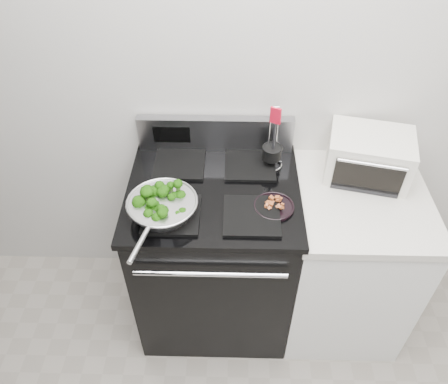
{
  "coord_description": "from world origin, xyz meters",
  "views": [
    {
      "loc": [
        -0.22,
        -0.04,
        2.29
      ],
      "look_at": [
        -0.25,
        1.36,
        0.98
      ],
      "focal_mm": 35.0,
      "sensor_mm": 36.0,
      "label": 1
    }
  ],
  "objects_px": {
    "bacon_plate": "(274,205)",
    "utensil_holder": "(272,155)",
    "toaster_oven": "(369,156)",
    "gas_range": "(215,253)",
    "skillet": "(162,206)"
  },
  "relations": [
    {
      "from": "gas_range",
      "to": "utensil_holder",
      "type": "distance_m",
      "value": 0.61
    },
    {
      "from": "bacon_plate",
      "to": "toaster_oven",
      "type": "distance_m",
      "value": 0.53
    },
    {
      "from": "utensil_holder",
      "to": "toaster_oven",
      "type": "distance_m",
      "value": 0.45
    },
    {
      "from": "skillet",
      "to": "utensil_holder",
      "type": "xyz_separation_m",
      "value": [
        0.48,
        0.34,
        0.01
      ]
    },
    {
      "from": "utensil_holder",
      "to": "toaster_oven",
      "type": "bearing_deg",
      "value": 22.91
    },
    {
      "from": "toaster_oven",
      "to": "utensil_holder",
      "type": "bearing_deg",
      "value": -169.11
    },
    {
      "from": "bacon_plate",
      "to": "utensil_holder",
      "type": "relative_size",
      "value": 0.53
    },
    {
      "from": "skillet",
      "to": "bacon_plate",
      "type": "bearing_deg",
      "value": 20.54
    },
    {
      "from": "gas_range",
      "to": "skillet",
      "type": "relative_size",
      "value": 2.4
    },
    {
      "from": "skillet",
      "to": "utensil_holder",
      "type": "bearing_deg",
      "value": 49.74
    },
    {
      "from": "toaster_oven",
      "to": "gas_range",
      "type": "bearing_deg",
      "value": -154.9
    },
    {
      "from": "gas_range",
      "to": "bacon_plate",
      "type": "bearing_deg",
      "value": -23.47
    },
    {
      "from": "bacon_plate",
      "to": "skillet",
      "type": "bearing_deg",
      "value": -173.65
    },
    {
      "from": "bacon_plate",
      "to": "utensil_holder",
      "type": "distance_m",
      "value": 0.29
    },
    {
      "from": "gas_range",
      "to": "toaster_oven",
      "type": "bearing_deg",
      "value": 12.31
    }
  ]
}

